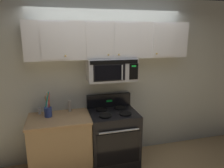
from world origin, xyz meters
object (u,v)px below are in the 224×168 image
Objects in this scene: over_range_microwave at (111,69)px; pepper_mill at (70,106)px; salt_shaker at (40,111)px; utensil_crock_blue at (48,109)px; stove_range at (113,137)px.

over_range_microwave is 4.21× the size of pepper_mill.
pepper_mill reaches higher than salt_shaker.
utensil_crock_blue reaches higher than pepper_mill.
over_range_microwave reaches higher than utensil_crock_blue.
over_range_microwave is 7.03× the size of salt_shaker.
over_range_microwave reaches higher than stove_range.
stove_range is at bearing -11.02° from salt_shaker.
pepper_mill is (0.46, 0.00, 0.04)m from salt_shaker.
over_range_microwave reaches higher than salt_shaker.
over_range_microwave reaches higher than pepper_mill.
salt_shaker is 0.47m from pepper_mill.
utensil_crock_blue is 0.36m from pepper_mill.
stove_range reaches higher than pepper_mill.
salt_shaker is at bearing 174.76° from over_range_microwave.
over_range_microwave is (-0.00, 0.12, 1.11)m from stove_range.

